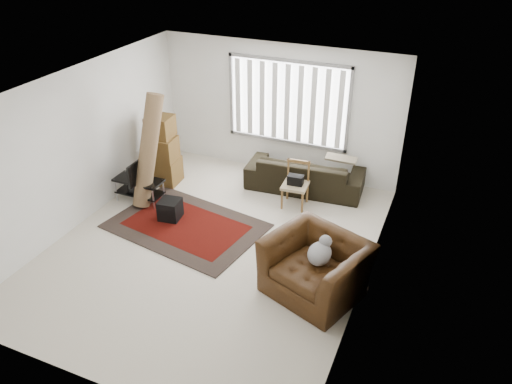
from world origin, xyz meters
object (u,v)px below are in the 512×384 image
armchair (316,264)px  moving_boxes (163,153)px  sofa (305,169)px  tv_stand (139,185)px  side_chair (296,183)px

armchair → moving_boxes: bearing=172.6°
sofa → armchair: armchair is taller
tv_stand → moving_boxes: moving_boxes is taller
moving_boxes → armchair: size_ratio=0.86×
tv_stand → side_chair: size_ratio=1.08×
tv_stand → side_chair: bearing=20.1°
tv_stand → armchair: size_ratio=0.56×
tv_stand → side_chair: side_chair is taller
tv_stand → armchair: bearing=-16.9°
moving_boxes → sofa: (2.70, 0.86, -0.22)m
sofa → side_chair: size_ratio=2.65×
side_chair → armchair: (1.07, -2.18, 0.02)m
side_chair → moving_boxes: bearing=179.2°
tv_stand → moving_boxes: bearing=87.5°
side_chair → tv_stand: bearing=-164.4°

